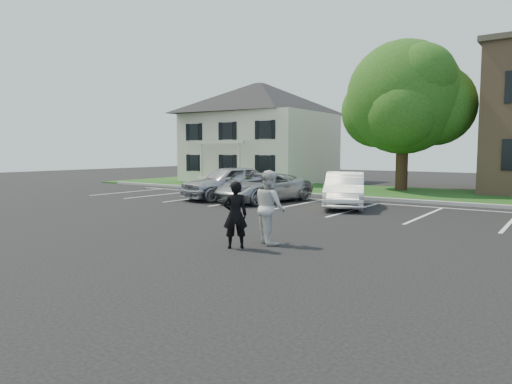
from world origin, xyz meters
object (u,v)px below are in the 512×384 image
at_px(man_black_suit, 235,215).
at_px(car_white_sedan, 345,190).
at_px(house, 260,132).
at_px(car_silver_minivan, 263,187).
at_px(car_silver_west, 229,182).
at_px(tree, 406,100).
at_px(man_white_shirt, 270,207).

distance_m(man_black_suit, car_white_sedan, 9.36).
xyz_separation_m(house, car_silver_minivan, (8.35, -11.75, -3.14)).
relative_size(car_silver_west, car_silver_minivan, 0.99).
xyz_separation_m(house, tree, (11.94, -2.21, 1.52)).
distance_m(car_silver_west, car_silver_minivan, 2.21).
relative_size(man_black_suit, car_white_sedan, 0.37).
bearing_deg(man_black_suit, house, -101.07).
bearing_deg(man_black_suit, tree, -129.46).
distance_m(tree, man_black_suit, 18.98).
xyz_separation_m(man_white_shirt, car_white_sedan, (-1.62, 8.28, -0.21)).
xyz_separation_m(man_black_suit, car_silver_minivan, (-5.15, 8.83, -0.15)).
xyz_separation_m(man_black_suit, car_white_sedan, (-1.25, 9.28, -0.09)).
height_order(tree, car_silver_west, tree).
bearing_deg(man_black_suit, car_silver_west, -95.05).
bearing_deg(house, car_white_sedan, -42.69).
relative_size(tree, car_silver_minivan, 1.78).
distance_m(house, car_silver_minivan, 14.76).
bearing_deg(house, car_silver_minivan, -54.59).
bearing_deg(man_black_suit, car_white_sedan, -126.69).
bearing_deg(tree, house, 169.50).
distance_m(car_silver_minivan, car_white_sedan, 3.93).
xyz_separation_m(house, car_silver_west, (6.15, -11.60, -2.99)).
xyz_separation_m(tree, man_white_shirt, (1.94, -17.37, -4.39)).
relative_size(house, man_white_shirt, 5.39).
height_order(man_white_shirt, car_silver_minivan, man_white_shirt).
distance_m(man_white_shirt, car_white_sedan, 8.44).
distance_m(man_black_suit, car_silver_west, 11.61).
relative_size(house, car_white_sedan, 2.28).
bearing_deg(car_white_sedan, man_black_suit, -104.67).
bearing_deg(man_white_shirt, car_silver_minivan, -17.90).
bearing_deg(man_black_suit, man_white_shirt, -154.79).
relative_size(man_white_shirt, car_silver_minivan, 0.39).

